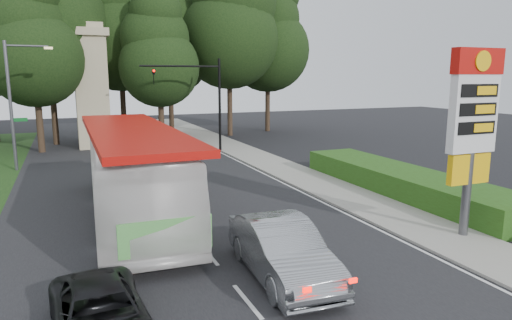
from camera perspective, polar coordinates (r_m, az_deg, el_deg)
name	(u,v)px	position (r m, az deg, el deg)	size (l,w,h in m)	color
ground	(254,311)	(12.24, -0.20, -18.36)	(120.00, 120.00, 0.00)	black
road_surface	(162,197)	(23.05, -11.71, -4.54)	(14.00, 80.00, 0.02)	black
sidewalk_right	(312,181)	(25.94, 7.05, -2.61)	(3.00, 80.00, 0.12)	gray
hedge	(403,182)	(24.33, 17.95, -2.62)	(3.00, 14.00, 1.20)	#254713
gas_station_pylon	(473,118)	(17.90, 25.51, 4.81)	(2.10, 0.45, 6.85)	#59595E
traffic_signal_mast	(203,92)	(35.31, -6.64, 8.43)	(6.10, 0.35, 7.20)	black
streetlight_signs	(14,100)	(32.08, -28.01, 6.66)	(2.75, 0.98, 8.00)	#59595E
monument	(91,86)	(39.97, -19.89, 8.74)	(3.00, 3.00, 10.05)	tan
tree_center_left	(45,0)	(43.35, -24.86, 17.68)	(10.08, 10.08, 19.80)	#2D2116
tree_center_right	(119,19)	(45.48, -16.79, 16.53)	(9.24, 9.24, 18.15)	#2D2116
tree_east_near	(169,37)	(48.13, -10.84, 14.82)	(8.12, 8.12, 15.95)	#2D2116
tree_east_mid	(229,18)	(45.81, -3.41, 17.31)	(9.52, 9.52, 18.70)	#2D2116
tree_far_east	(268,32)	(49.40, 1.50, 15.66)	(8.68, 8.68, 17.05)	#2D2116
tree_monument_left	(32,38)	(39.05, -26.17, 13.53)	(7.28, 7.28, 14.30)	#2D2116
tree_monument_right	(159,50)	(40.19, -12.06, 13.27)	(6.72, 6.72, 13.20)	#2D2116
transit_bus	(133,173)	(19.73, -15.15, -1.58)	(3.19, 13.65, 3.80)	white
sedan_silver	(282,250)	(13.67, 3.26, -11.15)	(1.83, 5.26, 1.73)	#93969A
suv_charcoal	(101,315)	(11.34, -18.84, -17.91)	(2.04, 4.43, 1.23)	black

